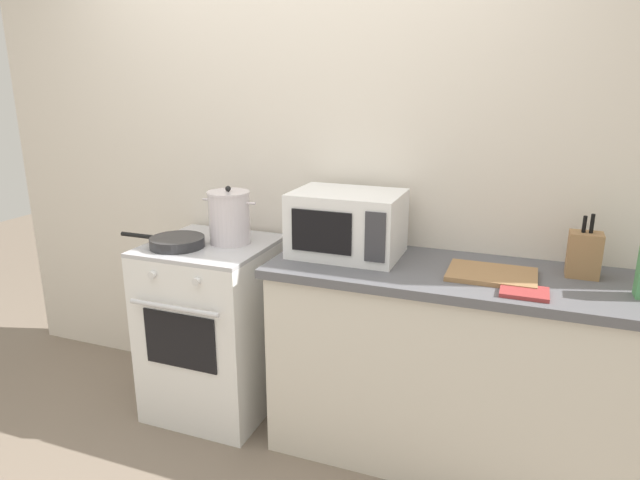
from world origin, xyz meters
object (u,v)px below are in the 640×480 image
(microwave, at_px, (347,223))
(stove, at_px, (214,327))
(frying_pan, at_px, (176,242))
(stock_pot, at_px, (229,217))
(knife_block, at_px, (584,254))
(cutting_board, at_px, (492,274))
(oven_mitt, at_px, (524,292))

(microwave, bearing_deg, stove, -173.58)
(frying_pan, distance_m, microwave, 0.85)
(stock_pot, xyz_separation_m, knife_block, (1.63, 0.09, -0.04))
(stove, bearing_deg, cutting_board, 0.05)
(stove, xyz_separation_m, frying_pan, (-0.12, -0.11, 0.48))
(microwave, bearing_deg, knife_block, 3.49)
(frying_pan, bearing_deg, knife_block, 7.72)
(knife_block, xyz_separation_m, oven_mitt, (-0.22, -0.30, -0.09))
(stove, height_order, stock_pot, stock_pot)
(cutting_board, height_order, knife_block, knife_block)
(stove, xyz_separation_m, knife_block, (1.72, 0.14, 0.56))
(stove, xyz_separation_m, oven_mitt, (1.50, -0.16, 0.47))
(frying_pan, bearing_deg, microwave, 12.82)
(stove, distance_m, microwave, 0.93)
(stove, relative_size, frying_pan, 1.97)
(frying_pan, bearing_deg, cutting_board, 4.20)
(microwave, distance_m, oven_mitt, 0.85)
(stove, height_order, cutting_board, cutting_board)
(stock_pot, distance_m, frying_pan, 0.29)
(microwave, relative_size, cutting_board, 1.39)
(stove, distance_m, knife_block, 1.81)
(cutting_board, bearing_deg, microwave, 173.32)
(cutting_board, height_order, oven_mitt, cutting_board)
(stock_pot, xyz_separation_m, microwave, (0.61, 0.03, 0.02))
(frying_pan, xyz_separation_m, knife_block, (1.84, 0.25, 0.07))
(frying_pan, distance_m, knife_block, 1.86)
(stove, relative_size, oven_mitt, 5.11)
(frying_pan, height_order, microwave, microwave)
(stock_pot, relative_size, frying_pan, 0.63)
(microwave, height_order, knife_block, microwave)
(stock_pot, height_order, frying_pan, stock_pot)
(oven_mitt, bearing_deg, stove, 173.96)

